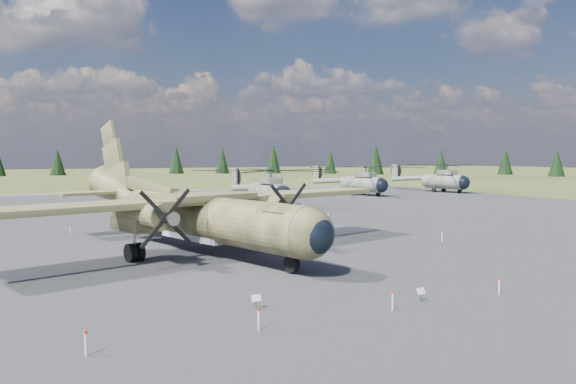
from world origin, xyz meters
name	(u,v)px	position (x,y,z in m)	size (l,w,h in m)	color
ground	(233,260)	(0.00, 0.00, 0.00)	(500.00, 500.00, 0.00)	brown
apron	(188,238)	(0.00, 10.00, 0.00)	(120.00, 120.00, 0.04)	slate
transport_plane	(194,209)	(-1.24, 4.03, 2.83)	(29.53, 26.36, 9.86)	#383E21
helicopter_near	(269,181)	(15.53, 29.39, 3.37)	(19.15, 22.29, 4.75)	gray
helicopter_mid	(363,175)	(37.97, 42.89, 3.33)	(22.70, 23.58, 4.70)	gray
helicopter_far	(444,173)	(54.93, 43.25, 3.43)	(22.67, 24.07, 4.84)	gray
info_placard_left	(256,300)	(-3.00, -10.87, 0.43)	(0.42, 0.20, 0.65)	gray
info_placard_right	(421,292)	(3.99, -12.85, 0.41)	(0.41, 0.21, 0.62)	gray
barrier_fence	(226,253)	(-0.46, -0.08, 0.51)	(33.12, 29.62, 0.85)	white
treeline	(107,185)	(-7.18, 1.17, 4.73)	(338.90, 341.59, 10.94)	black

